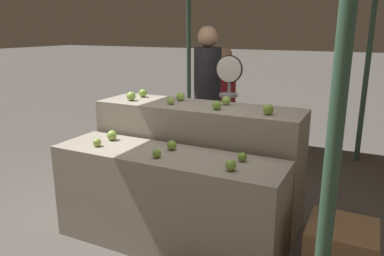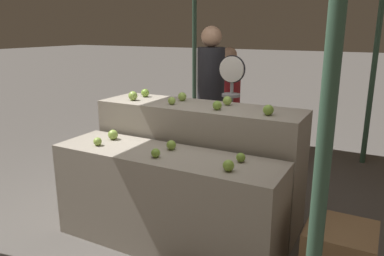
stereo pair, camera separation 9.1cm
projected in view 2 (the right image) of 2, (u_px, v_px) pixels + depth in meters
ground_plane at (167, 245)px, 3.21m from camera, size 60.00×60.00×0.00m
display_counter_front at (166, 200)px, 3.10m from camera, size 1.94×0.55×0.83m
display_counter_back at (199, 162)px, 3.58m from camera, size 1.94×0.55×1.12m
apple_front_0 at (98, 142)px, 3.19m from camera, size 0.07×0.07×0.07m
apple_front_1 at (156, 153)px, 2.89m from camera, size 0.07×0.07×0.07m
apple_front_2 at (228, 166)px, 2.61m from camera, size 0.08×0.08×0.08m
apple_front_3 at (113, 135)px, 3.36m from camera, size 0.09×0.09×0.09m
apple_front_4 at (171, 145)px, 3.07m from camera, size 0.08×0.08×0.08m
apple_front_5 at (241, 157)px, 2.79m from camera, size 0.07×0.07×0.07m
apple_back_0 at (133, 96)px, 3.65m from camera, size 0.09×0.09×0.09m
apple_back_1 at (172, 101)px, 3.45m from camera, size 0.07×0.07×0.07m
apple_back_2 at (217, 105)px, 3.22m from camera, size 0.08×0.08×0.08m
apple_back_3 at (268, 110)px, 3.02m from camera, size 0.09×0.09×0.09m
apple_back_4 at (145, 93)px, 3.83m from camera, size 0.08×0.08×0.08m
apple_back_5 at (182, 97)px, 3.62m from camera, size 0.08×0.08×0.08m
apple_back_6 at (227, 101)px, 3.42m from camera, size 0.08×0.08×0.08m
produce_scale at (231, 94)px, 4.02m from camera, size 0.29×0.20×1.53m
person_vendor_at_scale at (211, 91)px, 4.44m from camera, size 0.40×0.40×1.83m
person_customer_left at (228, 95)px, 5.22m from camera, size 0.37×0.37×1.55m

